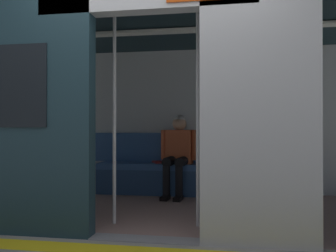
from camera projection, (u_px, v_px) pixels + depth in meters
ground_plane at (145, 240)px, 3.07m from camera, size 60.00×60.00×0.00m
platform_edge_strip at (136, 251)px, 2.78m from camera, size 8.00×0.24×0.01m
train_car at (161, 83)px, 4.23m from camera, size 6.40×2.63×2.33m
bench_seat at (177, 171)px, 5.16m from camera, size 2.41×0.44×0.46m
person_seated at (178, 149)px, 5.11m from camera, size 0.55×0.70×1.19m
handbag at (210, 158)px, 5.17m from camera, size 0.26×0.15×0.17m
book at (159, 162)px, 5.27m from camera, size 0.24×0.27×0.03m
grab_pole_door at (114, 117)px, 3.60m from camera, size 0.04×0.04×2.19m
grab_pole_far at (198, 117)px, 3.50m from camera, size 0.04×0.04×2.19m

